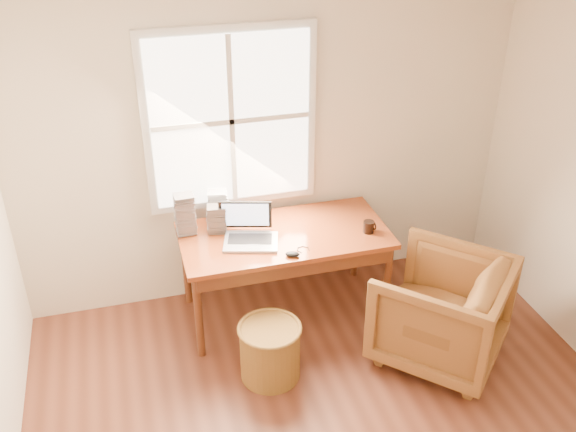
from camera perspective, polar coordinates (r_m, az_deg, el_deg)
name	(u,v)px	position (r m, az deg, el deg)	size (l,w,h in m)	color
room_shell	(364,299)	(3.32, 6.80, -7.35)	(4.04, 4.54, 2.64)	brown
desk	(284,235)	(4.94, -0.34, -1.73)	(1.60, 0.80, 0.04)	brown
armchair	(441,310)	(4.84, 13.44, -8.16)	(0.85, 0.88, 0.80)	brown
wicker_stool	(270,352)	(4.65, -1.61, -11.98)	(0.43, 0.43, 0.43)	brown
laptop	(250,225)	(4.73, -3.37, -0.84)	(0.42, 0.44, 0.31)	#A6A8AD
mouse	(292,254)	(4.65, 0.40, -3.42)	(0.10, 0.06, 0.03)	black
coffee_mug	(369,227)	(4.96, 7.18, -0.96)	(0.08, 0.08, 0.09)	black
cd_stack_a	(218,207)	(5.02, -6.22, 0.78)	(0.14, 0.13, 0.28)	silver
cd_stack_b	(216,219)	(4.94, -6.39, -0.24)	(0.14, 0.12, 0.22)	#28282E
cd_stack_c	(185,214)	(4.92, -9.14, 0.16)	(0.14, 0.13, 0.33)	#9E9FAC
cd_stack_d	(225,214)	(5.04, -5.62, 0.16)	(0.13, 0.11, 0.16)	silver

